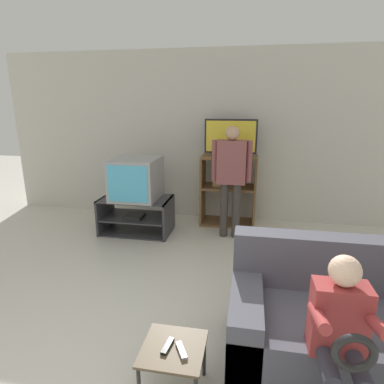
{
  "coord_description": "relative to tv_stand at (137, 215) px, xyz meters",
  "views": [
    {
      "loc": [
        0.8,
        -1.07,
        1.81
      ],
      "look_at": [
        0.21,
        2.16,
        0.9
      ],
      "focal_mm": 30.0,
      "sensor_mm": 36.0,
      "label": 1
    }
  ],
  "objects": [
    {
      "name": "couch",
      "position": [
        2.24,
        -2.09,
        0.04
      ],
      "size": [
        1.52,
        0.85,
        0.86
      ],
      "color": "#4C4C56",
      "rests_on": "ground_plane"
    },
    {
      "name": "tv_stand",
      "position": [
        0.0,
        0.0,
        0.0
      ],
      "size": [
        0.99,
        0.59,
        0.51
      ],
      "color": "#38383D",
      "rests_on": "ground_plane"
    },
    {
      "name": "television_flat",
      "position": [
        1.28,
        0.58,
        1.06
      ],
      "size": [
        0.76,
        0.2,
        0.53
      ],
      "color": "black",
      "rests_on": "media_shelf"
    },
    {
      "name": "remote_control_black",
      "position": [
        1.13,
        -2.55,
        0.11
      ],
      "size": [
        0.06,
        0.15,
        0.02
      ],
      "primitive_type": "cube",
      "rotation": [
        0.0,
        0.0,
        -0.14
      ],
      "color": "black",
      "rests_on": "snack_table"
    },
    {
      "name": "person_standing_adult",
      "position": [
        1.33,
        0.07,
        0.67
      ],
      "size": [
        0.53,
        0.2,
        1.53
      ],
      "color": "#3D3833",
      "rests_on": "ground_plane"
    },
    {
      "name": "snack_table",
      "position": [
        1.16,
        -2.54,
        0.05
      ],
      "size": [
        0.39,
        0.39,
        0.35
      ],
      "color": "brown",
      "rests_on": "ground_plane"
    },
    {
      "name": "remote_control_white",
      "position": [
        1.22,
        -2.57,
        0.11
      ],
      "size": [
        0.1,
        0.14,
        0.02
      ],
      "primitive_type": "cube",
      "rotation": [
        0.0,
        0.0,
        0.49
      ],
      "color": "gray",
      "rests_on": "snack_table"
    },
    {
      "name": "television_main",
      "position": [
        0.02,
        0.02,
        0.54
      ],
      "size": [
        0.62,
        0.68,
        0.57
      ],
      "color": "#9E9EA3",
      "rests_on": "tv_stand"
    },
    {
      "name": "person_seated_child",
      "position": [
        2.1,
        -2.58,
        0.36
      ],
      "size": [
        0.33,
        0.43,
        1.03
      ],
      "color": "#2D2D38",
      "rests_on": "ground_plane"
    },
    {
      "name": "media_shelf",
      "position": [
        1.27,
        0.57,
        0.29
      ],
      "size": [
        0.82,
        0.45,
        1.06
      ],
      "color": "brown",
      "rests_on": "ground_plane"
    },
    {
      "name": "wall_back",
      "position": [
        0.78,
        0.87,
        1.05
      ],
      "size": [
        6.4,
        0.06,
        2.6
      ],
      "color": "beige",
      "rests_on": "ground_plane"
    }
  ]
}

